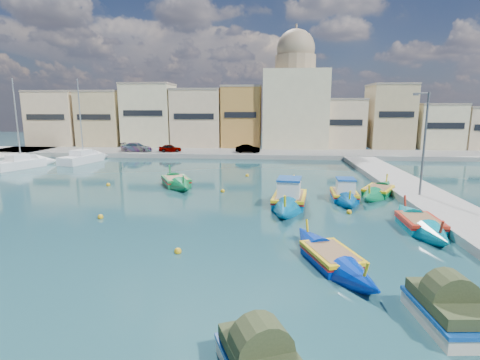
% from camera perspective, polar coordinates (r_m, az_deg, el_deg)
% --- Properties ---
extents(ground, '(160.00, 160.00, 0.00)m').
position_cam_1_polar(ground, '(24.18, -10.74, -5.82)').
color(ground, '#123136').
rests_on(ground, ground).
extents(east_quay, '(4.00, 70.00, 0.50)m').
position_cam_1_polar(east_quay, '(26.01, 31.31, -5.50)').
color(east_quay, gray).
rests_on(east_quay, ground).
extents(north_quay, '(80.00, 8.00, 0.60)m').
position_cam_1_polar(north_quay, '(55.05, -1.91, 4.09)').
color(north_quay, gray).
rests_on(north_quay, ground).
extents(north_townhouses, '(83.20, 7.87, 10.19)m').
position_cam_1_polar(north_townhouses, '(61.68, 5.13, 9.17)').
color(north_townhouses, '#CCB28D').
rests_on(north_townhouses, ground).
extents(church_block, '(10.00, 10.00, 19.10)m').
position_cam_1_polar(church_block, '(62.41, 8.30, 12.26)').
color(church_block, beige).
rests_on(church_block, ground).
extents(quay_street_lamp, '(1.18, 0.16, 8.00)m').
position_cam_1_polar(quay_street_lamp, '(30.49, 26.18, 5.02)').
color(quay_street_lamp, '#595B60').
rests_on(quay_street_lamp, ground).
extents(parked_cars, '(20.23, 1.95, 1.29)m').
position_cam_1_polar(parked_cars, '(55.02, -10.51, 4.86)').
color(parked_cars, '#4C1919').
rests_on(parked_cars, north_quay).
extents(luzzu_turquoise_cabin, '(3.45, 10.11, 3.18)m').
position_cam_1_polar(luzzu_turquoise_cabin, '(27.19, 7.54, -3.00)').
color(luzzu_turquoise_cabin, '#006196').
rests_on(luzzu_turquoise_cabin, ground).
extents(luzzu_blue_cabin, '(2.18, 7.49, 2.62)m').
position_cam_1_polar(luzzu_blue_cabin, '(29.64, 15.59, -2.27)').
color(luzzu_blue_cabin, '#00509E').
rests_on(luzzu_blue_cabin, ground).
extents(luzzu_cyan_mid, '(5.32, 7.65, 2.29)m').
position_cam_1_polar(luzzu_cyan_mid, '(32.06, 20.30, -1.72)').
color(luzzu_cyan_mid, '#0A703F').
rests_on(luzzu_cyan_mid, ground).
extents(luzzu_green, '(5.39, 8.04, 2.51)m').
position_cam_1_polar(luzzu_green, '(34.28, -9.70, -0.34)').
color(luzzu_green, '#0A713A').
rests_on(luzzu_green, ground).
extents(luzzu_blue_south, '(4.05, 7.82, 2.21)m').
position_cam_1_polar(luzzu_blue_south, '(17.65, 13.75, -11.59)').
color(luzzu_blue_south, '#0028A9').
rests_on(luzzu_blue_south, ground).
extents(luzzu_cyan_south, '(2.02, 7.59, 2.35)m').
position_cam_1_polar(luzzu_cyan_south, '(24.09, 25.73, -6.19)').
color(luzzu_cyan_south, '#00849A').
rests_on(luzzu_cyan_south, ground).
extents(tender_far, '(2.01, 3.32, 1.56)m').
position_cam_1_polar(tender_far, '(14.38, 29.10, -17.07)').
color(tender_far, beige).
rests_on(tender_far, ground).
extents(yacht_north, '(4.08, 8.72, 11.23)m').
position_cam_1_polar(yacht_north, '(52.78, -21.78, 3.17)').
color(yacht_north, white).
rests_on(yacht_north, ground).
extents(yacht_midnorth, '(5.11, 8.02, 10.95)m').
position_cam_1_polar(yacht_midnorth, '(50.93, -29.13, 2.29)').
color(yacht_midnorth, white).
rests_on(yacht_midnorth, ground).
extents(mooring_buoys, '(20.15, 21.04, 0.36)m').
position_cam_1_polar(mooring_buoys, '(28.42, -5.80, -2.98)').
color(mooring_buoys, gold).
rests_on(mooring_buoys, ground).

